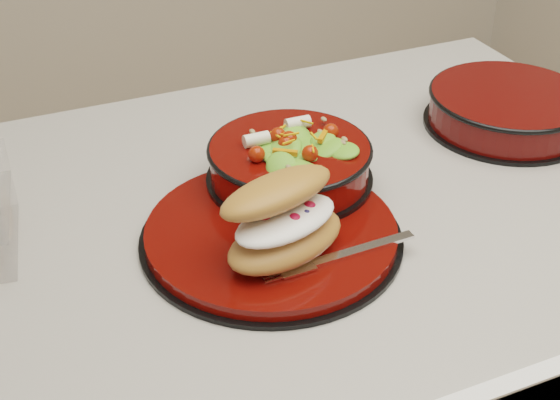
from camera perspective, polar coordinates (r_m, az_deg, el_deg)
name	(u,v)px	position (r m, az deg, el deg)	size (l,w,h in m)	color
dinner_plate	(272,234)	(0.91, -0.58, -2.48)	(0.31, 0.31, 0.02)	black
salad_bowl	(290,157)	(0.98, 0.70, 3.16)	(0.21, 0.21, 0.09)	black
croissant	(283,219)	(0.84, 0.25, -1.43)	(0.17, 0.14, 0.09)	#AA6934
fork	(343,255)	(0.86, 4.61, -4.01)	(0.17, 0.02, 0.00)	silver
extra_bowl	(508,108)	(1.20, 16.32, 6.51)	(0.24, 0.24, 0.05)	black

